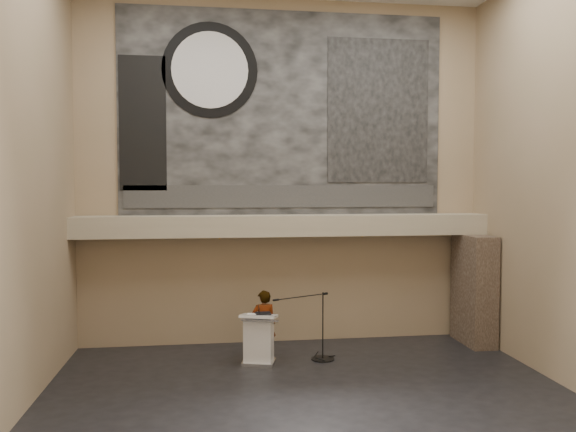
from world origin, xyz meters
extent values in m
plane|color=black|center=(0.00, 0.00, 0.00)|extent=(10.00, 10.00, 0.00)
cube|color=#8F7A5A|center=(0.00, 4.00, 4.25)|extent=(10.00, 0.02, 8.50)
cube|color=#8F7A5A|center=(0.00, -4.00, 4.25)|extent=(10.00, 0.02, 8.50)
cube|color=#8F7A5A|center=(-5.00, 0.00, 4.25)|extent=(0.02, 8.00, 8.50)
cube|color=#8F7A5A|center=(5.00, 0.00, 4.25)|extent=(0.02, 8.00, 8.50)
cube|color=#9D927A|center=(0.00, 3.60, 2.95)|extent=(10.00, 0.80, 0.50)
cylinder|color=#B2893D|center=(-1.60, 3.55, 2.67)|extent=(0.04, 0.04, 0.06)
cylinder|color=#B2893D|center=(1.90, 3.55, 2.67)|extent=(0.04, 0.04, 0.06)
cube|color=black|center=(0.00, 3.97, 5.70)|extent=(8.00, 0.05, 5.00)
cube|color=#2B2B2B|center=(0.00, 3.93, 3.65)|extent=(7.76, 0.02, 0.55)
cylinder|color=black|center=(-1.80, 3.93, 6.70)|extent=(2.30, 0.02, 2.30)
cylinder|color=silver|center=(-1.80, 3.91, 6.70)|extent=(1.84, 0.02, 1.84)
cube|color=black|center=(2.40, 3.93, 5.80)|extent=(2.60, 0.02, 3.60)
cube|color=black|center=(-3.40, 3.93, 5.40)|extent=(1.10, 0.02, 3.20)
cube|color=#3D2F26|center=(4.65, 3.15, 1.35)|extent=(0.60, 1.40, 2.70)
cube|color=silver|center=(-0.78, 2.21, 0.04)|extent=(0.81, 0.70, 0.08)
cube|color=white|center=(-0.78, 2.21, 0.56)|extent=(0.70, 0.57, 0.96)
cube|color=white|center=(-0.78, 2.19, 1.07)|extent=(0.90, 0.74, 0.14)
cube|color=black|center=(-0.68, 2.21, 1.12)|extent=(0.34, 0.28, 0.04)
cube|color=silver|center=(-0.93, 2.20, 1.10)|extent=(0.30, 0.36, 0.00)
imported|color=silver|center=(-0.64, 2.62, 0.78)|extent=(0.61, 0.44, 1.55)
cylinder|color=black|center=(0.68, 2.36, 0.01)|extent=(0.52, 0.52, 0.02)
cylinder|color=black|center=(0.68, 2.36, 0.76)|extent=(0.03, 0.03, 1.53)
cylinder|color=black|center=(0.11, 2.10, 1.49)|extent=(1.26, 0.59, 0.02)
camera|label=1|loc=(-1.80, -9.87, 3.89)|focal=35.00mm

